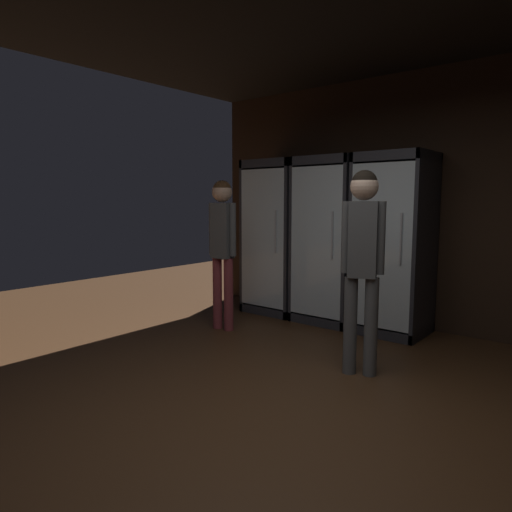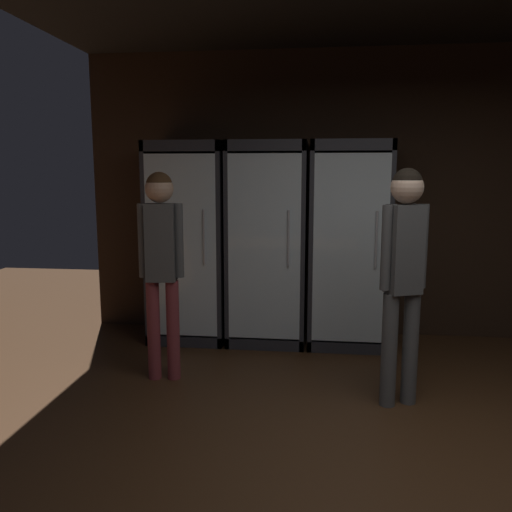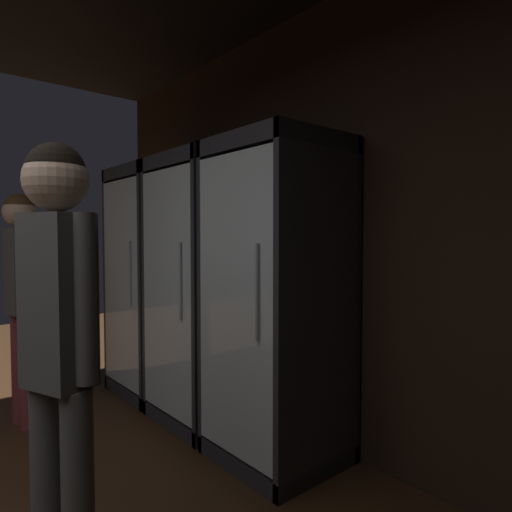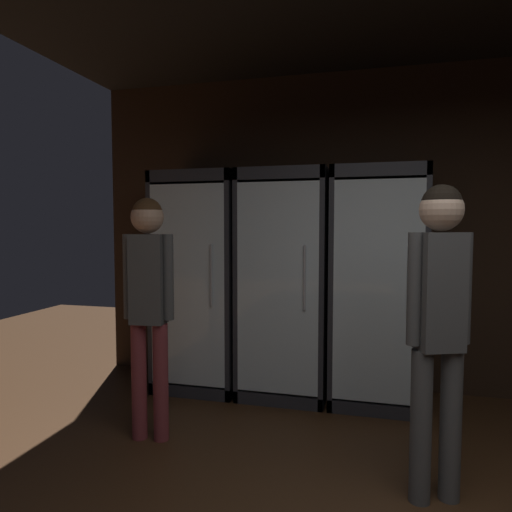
{
  "view_description": "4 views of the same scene",
  "coord_description": "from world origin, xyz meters",
  "px_view_note": "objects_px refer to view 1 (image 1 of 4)",
  "views": [
    {
      "loc": [
        1.57,
        -2.02,
        1.42
      ],
      "look_at": [
        -1.93,
        2.24,
        0.75
      ],
      "focal_mm": 32.35,
      "sensor_mm": 36.0,
      "label": 1
    },
    {
      "loc": [
        -0.67,
        -2.26,
        1.63
      ],
      "look_at": [
        -1.25,
        2.58,
        0.84
      ],
      "focal_mm": 36.69,
      "sensor_mm": 36.0,
      "label": 2
    },
    {
      "loc": [
        1.52,
        0.89,
        1.33
      ],
      "look_at": [
        -0.64,
        2.7,
        1.21
      ],
      "focal_mm": 30.8,
      "sensor_mm": 36.0,
      "label": 3
    },
    {
      "loc": [
        -0.41,
        -1.14,
        1.44
      ],
      "look_at": [
        -1.31,
        2.28,
        1.21
      ],
      "focal_mm": 32.04,
      "sensor_mm": 36.0,
      "label": 4
    }
  ],
  "objects_px": {
    "cooler_center": "(395,246)",
    "shopper_near": "(222,237)",
    "cooler_left": "(332,242)",
    "cooler_far_left": "(280,239)",
    "shopper_far": "(363,250)"
  },
  "relations": [
    {
      "from": "cooler_far_left",
      "to": "cooler_center",
      "type": "xyz_separation_m",
      "value": [
        1.52,
        0.0,
        0.0
      ]
    },
    {
      "from": "cooler_left",
      "to": "cooler_center",
      "type": "distance_m",
      "value": 0.76
    },
    {
      "from": "cooler_far_left",
      "to": "cooler_left",
      "type": "xyz_separation_m",
      "value": [
        0.76,
        0.0,
        0.0
      ]
    },
    {
      "from": "cooler_center",
      "to": "shopper_near",
      "type": "distance_m",
      "value": 1.85
    },
    {
      "from": "cooler_left",
      "to": "shopper_far",
      "type": "xyz_separation_m",
      "value": [
        1.06,
        -1.36,
        0.09
      ]
    },
    {
      "from": "cooler_far_left",
      "to": "shopper_near",
      "type": "distance_m",
      "value": 1.11
    },
    {
      "from": "cooler_left",
      "to": "cooler_center",
      "type": "relative_size",
      "value": 1.0
    },
    {
      "from": "shopper_far",
      "to": "cooler_far_left",
      "type": "bearing_deg",
      "value": 143.22
    },
    {
      "from": "cooler_left",
      "to": "cooler_far_left",
      "type": "bearing_deg",
      "value": -179.96
    },
    {
      "from": "cooler_left",
      "to": "shopper_far",
      "type": "height_order",
      "value": "cooler_left"
    },
    {
      "from": "cooler_far_left",
      "to": "cooler_left",
      "type": "bearing_deg",
      "value": 0.04
    },
    {
      "from": "cooler_far_left",
      "to": "cooler_left",
      "type": "distance_m",
      "value": 0.76
    },
    {
      "from": "cooler_far_left",
      "to": "shopper_near",
      "type": "bearing_deg",
      "value": -87.88
    },
    {
      "from": "cooler_left",
      "to": "shopper_far",
      "type": "relative_size",
      "value": 1.15
    },
    {
      "from": "cooler_center",
      "to": "shopper_near",
      "type": "height_order",
      "value": "cooler_center"
    }
  ]
}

